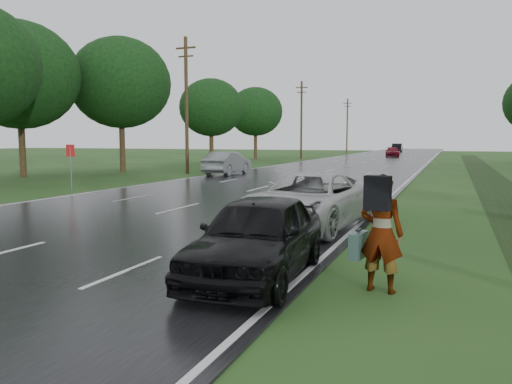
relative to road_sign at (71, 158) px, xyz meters
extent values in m
cube|color=black|center=(8.50, 33.00, -1.62)|extent=(14.00, 180.00, 0.04)
cube|color=silver|center=(15.25, 33.00, -1.60)|extent=(0.12, 180.00, 0.01)
cube|color=silver|center=(1.75, 33.00, -1.60)|extent=(0.12, 180.00, 0.01)
cube|color=silver|center=(8.50, 33.00, -1.60)|extent=(0.12, 180.00, 0.01)
cube|color=black|center=(20.00, 8.00, -1.64)|extent=(2.20, 120.00, 0.01)
cylinder|color=slate|center=(0.00, 0.00, -0.54)|extent=(0.06, 0.06, 2.20)
cube|color=red|center=(0.00, 0.00, 0.36)|extent=(0.50, 0.04, 0.60)
cylinder|color=#382617|center=(-0.70, 13.00, 3.36)|extent=(0.26, 0.26, 10.00)
cube|color=#382617|center=(-0.70, 13.00, 7.56)|extent=(1.60, 0.12, 0.12)
cube|color=#382617|center=(-0.70, 13.00, 6.96)|extent=(1.20, 0.10, 0.10)
cylinder|color=#382617|center=(-0.70, 43.00, 3.36)|extent=(0.26, 0.26, 10.00)
cube|color=#382617|center=(-0.70, 43.00, 7.56)|extent=(1.60, 0.12, 0.12)
cube|color=#382617|center=(-0.70, 43.00, 6.96)|extent=(1.20, 0.10, 0.10)
cylinder|color=#382617|center=(-0.70, 73.00, 3.36)|extent=(0.26, 0.26, 10.00)
cube|color=#382617|center=(-0.70, 73.00, 7.56)|extent=(1.60, 0.12, 0.12)
cube|color=#382617|center=(-0.70, 73.00, 6.96)|extent=(1.20, 0.10, 0.10)
cylinder|color=#382617|center=(-6.50, 13.00, 0.36)|extent=(0.44, 0.44, 4.00)
ellipsoid|color=black|center=(-6.50, 13.00, 5.28)|extent=(7.80, 7.80, 7.02)
cylinder|color=#382617|center=(-5.70, 27.00, 0.04)|extent=(0.44, 0.44, 3.36)
ellipsoid|color=black|center=(-5.70, 27.00, 4.19)|extent=(6.60, 6.60, 5.94)
cylinder|color=#382617|center=(-9.50, 6.00, 0.28)|extent=(0.44, 0.44, 3.84)
ellipsoid|color=black|center=(-9.50, 6.00, 5.20)|extent=(8.00, 8.00, 7.20)
cylinder|color=#382617|center=(-6.30, 41.00, 0.12)|extent=(0.44, 0.44, 3.52)
ellipsoid|color=black|center=(-6.30, 41.00, 4.50)|extent=(7.00, 7.00, 6.30)
imported|color=#A5998C|center=(16.70, -11.37, -0.65)|extent=(0.78, 0.57, 1.99)
cube|color=black|center=(16.66, -11.66, 0.06)|extent=(0.43, 0.29, 0.56)
cube|color=#39534F|center=(16.29, -11.21, -0.91)|extent=(0.26, 0.58, 0.45)
cube|color=black|center=(16.29, -11.21, -0.65)|extent=(0.08, 0.19, 0.04)
imported|color=silver|center=(14.00, -6.10, -0.82)|extent=(3.20, 5.88, 1.56)
imported|color=black|center=(14.50, -11.43, -0.84)|extent=(2.06, 4.55, 1.52)
imported|color=#919399|center=(2.70, 12.74, -0.78)|extent=(1.75, 4.98, 1.64)
imported|color=maroon|center=(9.50, 55.40, -0.91)|extent=(2.53, 4.98, 1.39)
imported|color=black|center=(7.35, 83.60, -0.75)|extent=(1.95, 5.23, 1.71)
camera|label=1|loc=(17.76, -19.76, 0.91)|focal=35.00mm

